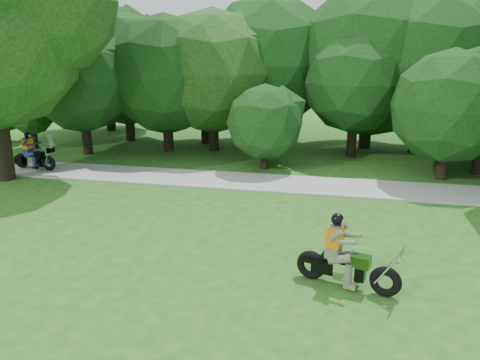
# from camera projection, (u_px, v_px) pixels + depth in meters

# --- Properties ---
(ground) EXTENTS (100.00, 100.00, 0.00)m
(ground) POSITION_uv_depth(u_px,v_px,m) (252.00, 300.00, 8.99)
(ground) COLOR #235518
(ground) RESTS_ON ground
(walkway) EXTENTS (60.00, 2.20, 0.06)m
(walkway) POSITION_uv_depth(u_px,v_px,m) (295.00, 184.00, 16.50)
(walkway) COLOR #999994
(walkway) RESTS_ON ground
(tree_line) EXTENTS (40.15, 12.46, 7.69)m
(tree_line) POSITION_uv_depth(u_px,v_px,m) (357.00, 71.00, 21.10)
(tree_line) COLOR black
(tree_line) RESTS_ON ground
(chopper_motorcycle) EXTENTS (2.12, 0.95, 1.54)m
(chopper_motorcycle) POSITION_uv_depth(u_px,v_px,m) (342.00, 260.00, 9.37)
(chopper_motorcycle) COLOR black
(chopper_motorcycle) RESTS_ON ground
(touring_motorcycle) EXTENTS (1.93, 0.71, 1.47)m
(touring_motorcycle) POSITION_uv_depth(u_px,v_px,m) (32.00, 156.00, 18.32)
(touring_motorcycle) COLOR black
(touring_motorcycle) RESTS_ON walkway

